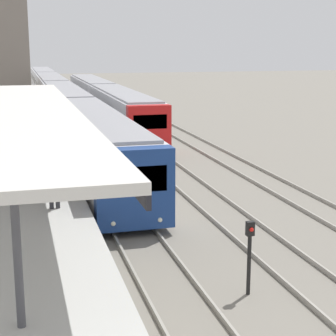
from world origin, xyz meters
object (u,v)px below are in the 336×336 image
object	(u,v)px
person_on_platform	(54,179)
train_far	(105,99)
train_near	(57,96)
signal_post_near	(249,250)

from	to	relation	value
person_on_platform	train_far	bearing A→B (deg)	78.23
train_near	signal_post_near	world-z (taller)	train_near
train_far	signal_post_near	size ratio (longest dim) A/B	17.58
person_on_platform	train_far	xyz separation A→B (m)	(6.25, 29.99, -0.37)
train_near	signal_post_near	distance (m)	39.09
train_near	signal_post_near	bearing A→B (deg)	-87.30
train_far	signal_post_near	bearing A→B (deg)	-93.00
train_far	train_near	bearing A→B (deg)	135.95
train_near	signal_post_near	size ratio (longest dim) A/B	35.58
person_on_platform	train_near	bearing A→B (deg)	85.66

